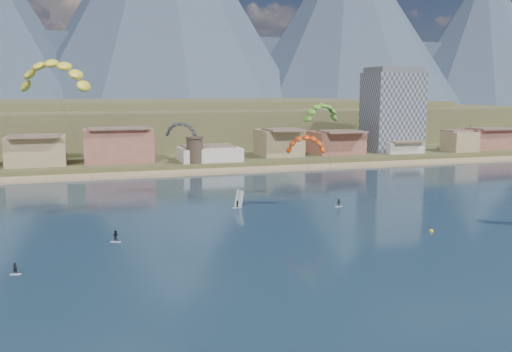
% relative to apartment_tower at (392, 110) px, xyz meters
% --- Properties ---
extents(ground, '(2400.00, 2400.00, 0.00)m').
position_rel_apartment_tower_xyz_m(ground, '(-85.00, -128.00, -17.82)').
color(ground, black).
rests_on(ground, ground).
extents(beach, '(2200.00, 12.00, 0.90)m').
position_rel_apartment_tower_xyz_m(beach, '(-85.00, -22.00, -17.57)').
color(beach, tan).
rests_on(beach, ground).
extents(land, '(2200.00, 900.00, 4.00)m').
position_rel_apartment_tower_xyz_m(land, '(-85.00, 432.00, -17.82)').
color(land, brown).
rests_on(land, ground).
extents(foothills, '(940.00, 210.00, 18.00)m').
position_rel_apartment_tower_xyz_m(foothills, '(-62.61, 104.47, -8.74)').
color(foothills, brown).
rests_on(foothills, ground).
extents(mountain_ridge, '(2060.00, 480.00, 400.00)m').
position_rel_apartment_tower_xyz_m(mountain_ridge, '(-99.60, 695.65, 132.49)').
color(mountain_ridge, '#2C3749').
rests_on(mountain_ridge, ground).
extents(town, '(400.00, 24.00, 12.00)m').
position_rel_apartment_tower_xyz_m(town, '(-125.00, -6.00, -9.82)').
color(town, silver).
rests_on(town, ground).
extents(apartment_tower, '(20.00, 16.00, 32.00)m').
position_rel_apartment_tower_xyz_m(apartment_tower, '(0.00, 0.00, 0.00)').
color(apartment_tower, gray).
rests_on(apartment_tower, ground).
extents(watchtower, '(5.82, 5.82, 8.60)m').
position_rel_apartment_tower_xyz_m(watchtower, '(-80.00, -14.00, -11.45)').
color(watchtower, '#47382D').
rests_on(watchtower, ground).
extents(kitesurfer_yellow, '(16.66, 19.47, 33.05)m').
position_rel_apartment_tower_xyz_m(kitesurfer_yellow, '(-118.28, -81.88, 10.53)').
color(kitesurfer_yellow, silver).
rests_on(kitesurfer_yellow, ground).
extents(kitesurfer_green, '(10.31, 15.99, 24.01)m').
position_rel_apartment_tower_xyz_m(kitesurfer_green, '(-60.43, -68.48, 2.62)').
color(kitesurfer_green, silver).
rests_on(kitesurfer_green, ground).
extents(distant_kite_dark, '(8.59, 6.59, 18.95)m').
position_rel_apartment_tower_xyz_m(distant_kite_dark, '(-90.85, -52.91, -1.57)').
color(distant_kite_dark, '#262626').
rests_on(distant_kite_dark, ground).
extents(distant_kite_orange, '(9.55, 7.12, 17.27)m').
position_rel_apartment_tower_xyz_m(distant_kite_orange, '(-67.99, -77.79, -3.63)').
color(distant_kite_orange, '#262626').
rests_on(distant_kite_orange, ground).
extents(windsurfer, '(2.21, 2.42, 3.80)m').
position_rel_apartment_tower_xyz_m(windsurfer, '(-82.68, -75.74, -16.61)').
color(windsurfer, silver).
rests_on(windsurfer, ground).
extents(buoy, '(0.72, 0.72, 0.72)m').
position_rel_apartment_tower_xyz_m(buoy, '(-55.25, -105.86, -17.70)').
color(buoy, yellow).
rests_on(buoy, ground).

